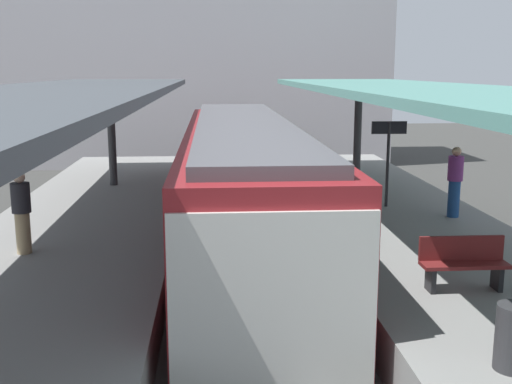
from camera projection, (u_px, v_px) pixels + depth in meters
name	position (u px, v px, depth m)	size (l,w,h in m)	color
ground_plane	(253.00, 305.00, 12.10)	(80.00, 80.00, 0.00)	#383835
platform_left	(52.00, 285.00, 11.74)	(4.40, 28.00, 1.00)	gray
platform_right	(444.00, 276.00, 12.26)	(4.40, 28.00, 1.00)	gray
track_ballast	(253.00, 300.00, 12.08)	(3.20, 28.00, 0.20)	#423F3D
rail_near_side	(215.00, 292.00, 12.00)	(0.08, 28.00, 0.14)	slate
rail_far_side	(289.00, 291.00, 12.10)	(0.08, 28.00, 0.14)	slate
commuter_train	(243.00, 185.00, 15.12)	(2.78, 15.05, 3.10)	maroon
canopy_left	(59.00, 94.00, 12.42)	(4.18, 21.00, 3.14)	#333335
canopy_right	(429.00, 93.00, 12.95)	(4.18, 21.00, 3.14)	#333335
platform_bench	(463.00, 261.00, 10.00)	(1.40, 0.41, 0.86)	black
platform_sign	(388.00, 144.00, 15.85)	(0.90, 0.08, 2.21)	#262628
passenger_near_bench	(22.00, 211.00, 11.89)	(0.36, 0.36, 1.61)	#998460
passenger_mid_platform	(455.00, 181.00, 14.85)	(0.36, 0.36, 1.70)	navy
station_building_backdrop	(198.00, 49.00, 30.50)	(18.00, 6.00, 11.00)	#B7B2B7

